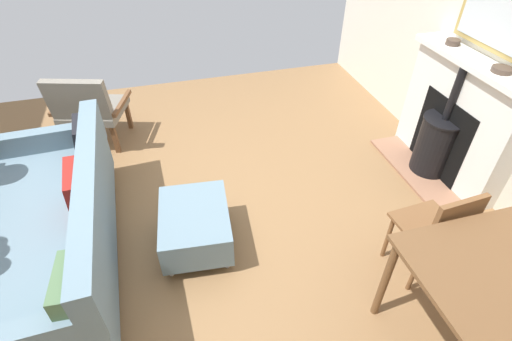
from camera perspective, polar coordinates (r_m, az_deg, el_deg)
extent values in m
cube|color=olive|center=(3.41, -13.25, -7.34)|extent=(5.79, 5.30, 0.01)
cube|color=#93664C|center=(4.10, 22.65, -0.13)|extent=(0.33, 1.19, 0.03)
cube|color=white|center=(3.99, 27.77, 6.47)|extent=(0.23, 1.25, 1.10)
cube|color=black|center=(4.00, 26.13, 4.58)|extent=(0.06, 0.67, 0.74)
cylinder|color=black|center=(4.03, 25.32, 3.43)|extent=(0.36, 0.36, 0.56)
cylinder|color=black|center=(3.88, 26.48, 6.86)|extent=(0.38, 0.38, 0.02)
cylinder|color=black|center=(3.77, 27.59, 10.11)|extent=(0.07, 0.07, 0.49)
cube|color=white|center=(3.74, 30.14, 13.76)|extent=(0.28, 1.33, 0.05)
cylinder|color=#47382D|center=(3.97, 27.43, 16.72)|extent=(0.12, 0.12, 0.05)
torus|color=#47382D|center=(3.96, 27.51, 16.98)|extent=(0.12, 0.12, 0.01)
cylinder|color=#47382D|center=(3.59, 32.97, 12.56)|extent=(0.16, 0.16, 0.04)
torus|color=#47382D|center=(3.58, 33.05, 12.77)|extent=(0.16, 0.16, 0.01)
cylinder|color=#B2B2B7|center=(4.11, -31.48, -2.76)|extent=(0.04, 0.04, 0.10)
cylinder|color=#B2B2B7|center=(3.95, -21.61, -0.88)|extent=(0.04, 0.04, 0.10)
cube|color=slate|center=(3.25, -28.67, -8.75)|extent=(0.98, 2.07, 0.31)
cube|color=slate|center=(2.93, -23.44, -2.92)|extent=(0.21, 2.04, 0.39)
cube|color=slate|center=(3.84, -28.48, 4.18)|extent=(0.86, 0.15, 0.19)
cube|color=black|center=(3.56, -24.63, 4.02)|extent=(0.19, 0.36, 0.36)
cube|color=maroon|center=(2.99, -25.20, -3.11)|extent=(0.17, 0.40, 0.40)
cube|color=#4C6B47|center=(2.42, -25.99, -16.35)|extent=(0.14, 0.36, 0.35)
cylinder|color=#B2B2B7|center=(3.35, -12.62, -7.16)|extent=(0.03, 0.03, 0.09)
cylinder|color=#B2B2B7|center=(3.00, -12.60, -14.52)|extent=(0.03, 0.03, 0.09)
cylinder|color=#B2B2B7|center=(3.33, -5.42, -6.39)|extent=(0.03, 0.03, 0.09)
cylinder|color=#B2B2B7|center=(2.98, -4.35, -13.69)|extent=(0.03, 0.03, 0.09)
cube|color=slate|center=(3.02, -9.11, -8.01)|extent=(0.59, 0.72, 0.27)
cube|color=brown|center=(4.61, -18.60, 7.93)|extent=(0.05, 0.05, 0.35)
cube|color=brown|center=(4.80, -24.38, 7.71)|extent=(0.05, 0.05, 0.35)
cube|color=brown|center=(4.23, -20.37, 4.53)|extent=(0.05, 0.05, 0.35)
cube|color=brown|center=(4.45, -26.51, 4.43)|extent=(0.05, 0.05, 0.35)
cube|color=slate|center=(4.42, -23.12, 8.34)|extent=(0.74, 0.71, 0.08)
cube|color=slate|center=(4.11, -25.17, 9.50)|extent=(0.61, 0.30, 0.43)
cube|color=brown|center=(4.26, -19.44, 9.54)|extent=(0.19, 0.52, 0.04)
cube|color=brown|center=(4.52, -27.15, 9.12)|extent=(0.19, 0.52, 0.04)
cylinder|color=brown|center=(3.16, 33.70, -9.76)|extent=(0.05, 0.05, 0.73)
cylinder|color=brown|center=(2.63, 18.79, -15.33)|extent=(0.05, 0.05, 0.73)
cylinder|color=brown|center=(3.25, 23.77, -7.67)|extent=(0.03, 0.03, 0.44)
cylinder|color=brown|center=(3.07, 19.19, -9.39)|extent=(0.03, 0.03, 0.44)
cylinder|color=brown|center=(3.12, 27.38, -11.54)|extent=(0.03, 0.03, 0.44)
cylinder|color=brown|center=(2.94, 22.76, -13.64)|extent=(0.03, 0.03, 0.44)
cube|color=brown|center=(2.93, 24.42, -7.59)|extent=(0.43, 0.43, 0.02)
cube|color=brown|center=(2.72, 27.74, -6.97)|extent=(0.36, 0.06, 0.38)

